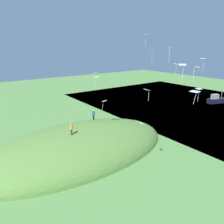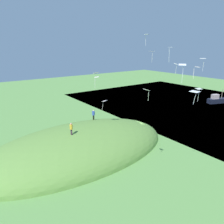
{
  "view_description": "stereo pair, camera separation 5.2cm",
  "coord_description": "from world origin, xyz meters",
  "px_view_note": "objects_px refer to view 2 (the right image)",
  "views": [
    {
      "loc": [
        25.02,
        27.07,
        15.82
      ],
      "look_at": [
        4.29,
        -1.36,
        4.93
      ],
      "focal_mm": 34.62,
      "sensor_mm": 36.0,
      "label": 1
    },
    {
      "loc": [
        24.98,
        27.1,
        15.82
      ],
      "look_at": [
        4.29,
        -1.36,
        4.93
      ],
      "focal_mm": 34.62,
      "sensor_mm": 36.0,
      "label": 2
    }
  ],
  "objects_px": {
    "kite_0": "(147,91)",
    "kite_11": "(152,52)",
    "kite_1": "(182,66)",
    "kite_3": "(96,74)",
    "kite_10": "(170,49)",
    "kite_9": "(199,89)",
    "person_walking_path": "(93,114)",
    "kite_12": "(203,59)",
    "kite_4": "(97,77)",
    "person_with_child": "(71,127)",
    "kite_6": "(146,35)",
    "boat_on_lake": "(217,100)",
    "kite_13": "(176,65)",
    "kite_2": "(197,68)",
    "kite_8": "(104,101)",
    "kite_5": "(195,92)"
  },
  "relations": [
    {
      "from": "kite_0",
      "to": "kite_11",
      "type": "xyz_separation_m",
      "value": [
        -15.65,
        -14.6,
        3.45
      ]
    },
    {
      "from": "kite_1",
      "to": "kite_3",
      "type": "height_order",
      "value": "kite_1"
    },
    {
      "from": "kite_1",
      "to": "kite_11",
      "type": "xyz_separation_m",
      "value": [
        -9.92,
        -14.7,
        1.11
      ]
    },
    {
      "from": "kite_10",
      "to": "kite_9",
      "type": "bearing_deg",
      "value": 137.14
    },
    {
      "from": "person_walking_path",
      "to": "kite_12",
      "type": "xyz_separation_m",
      "value": [
        -11.58,
        12.14,
        9.29
      ]
    },
    {
      "from": "kite_11",
      "to": "kite_12",
      "type": "relative_size",
      "value": 1.12
    },
    {
      "from": "person_walking_path",
      "to": "kite_9",
      "type": "relative_size",
      "value": 0.9
    },
    {
      "from": "kite_4",
      "to": "kite_9",
      "type": "xyz_separation_m",
      "value": [
        -10.64,
        10.8,
        -1.4
      ]
    },
    {
      "from": "person_with_child",
      "to": "kite_6",
      "type": "relative_size",
      "value": 1.16
    },
    {
      "from": "boat_on_lake",
      "to": "kite_3",
      "type": "relative_size",
      "value": 2.56
    },
    {
      "from": "boat_on_lake",
      "to": "kite_11",
      "type": "bearing_deg",
      "value": 20.09
    },
    {
      "from": "kite_1",
      "to": "kite_10",
      "type": "bearing_deg",
      "value": -122.33
    },
    {
      "from": "kite_11",
      "to": "kite_6",
      "type": "bearing_deg",
      "value": 40.38
    },
    {
      "from": "kite_9",
      "to": "kite_12",
      "type": "distance_m",
      "value": 4.49
    },
    {
      "from": "kite_11",
      "to": "kite_13",
      "type": "bearing_deg",
      "value": 72.81
    },
    {
      "from": "kite_6",
      "to": "kite_10",
      "type": "xyz_separation_m",
      "value": [
        -3.09,
        1.71,
        -1.81
      ]
    },
    {
      "from": "person_walking_path",
      "to": "kite_2",
      "type": "distance_m",
      "value": 18.88
    },
    {
      "from": "kite_2",
      "to": "person_walking_path",
      "type": "bearing_deg",
      "value": -76.03
    },
    {
      "from": "kite_9",
      "to": "kite_12",
      "type": "relative_size",
      "value": 1.04
    },
    {
      "from": "kite_3",
      "to": "kite_9",
      "type": "relative_size",
      "value": 1.13
    },
    {
      "from": "person_walking_path",
      "to": "kite_1",
      "type": "bearing_deg",
      "value": 83.96
    },
    {
      "from": "boat_on_lake",
      "to": "kite_6",
      "type": "xyz_separation_m",
      "value": [
        37.33,
        8.5,
        16.22
      ]
    },
    {
      "from": "boat_on_lake",
      "to": "person_walking_path",
      "type": "bearing_deg",
      "value": 21.08
    },
    {
      "from": "person_walking_path",
      "to": "kite_8",
      "type": "xyz_separation_m",
      "value": [
        -0.36,
        2.88,
        2.72
      ]
    },
    {
      "from": "kite_3",
      "to": "kite_4",
      "type": "bearing_deg",
      "value": -123.79
    },
    {
      "from": "person_with_child",
      "to": "kite_8",
      "type": "distance_m",
      "value": 7.38
    },
    {
      "from": "boat_on_lake",
      "to": "kite_4",
      "type": "relative_size",
      "value": 4.96
    },
    {
      "from": "kite_2",
      "to": "kite_1",
      "type": "bearing_deg",
      "value": -93.86
    },
    {
      "from": "boat_on_lake",
      "to": "kite_6",
      "type": "bearing_deg",
      "value": 33.59
    },
    {
      "from": "kite_0",
      "to": "kite_4",
      "type": "height_order",
      "value": "kite_0"
    },
    {
      "from": "kite_2",
      "to": "boat_on_lake",
      "type": "bearing_deg",
      "value": -156.08
    },
    {
      "from": "person_with_child",
      "to": "person_walking_path",
      "type": "xyz_separation_m",
      "value": [
        -6.42,
        -4.66,
        -0.39
      ]
    },
    {
      "from": "kite_8",
      "to": "kite_12",
      "type": "bearing_deg",
      "value": 140.47
    },
    {
      "from": "kite_3",
      "to": "kite_13",
      "type": "relative_size",
      "value": 1.31
    },
    {
      "from": "kite_2",
      "to": "kite_4",
      "type": "height_order",
      "value": "kite_2"
    },
    {
      "from": "kite_6",
      "to": "kite_11",
      "type": "relative_size",
      "value": 0.71
    },
    {
      "from": "person_with_child",
      "to": "kite_1",
      "type": "bearing_deg",
      "value": -3.94
    },
    {
      "from": "kite_5",
      "to": "kite_11",
      "type": "distance_m",
      "value": 20.58
    },
    {
      "from": "boat_on_lake",
      "to": "person_walking_path",
      "type": "xyz_separation_m",
      "value": [
        41.05,
        0.23,
        3.64
      ]
    },
    {
      "from": "kite_0",
      "to": "kite_6",
      "type": "bearing_deg",
      "value": -132.39
    },
    {
      "from": "kite_1",
      "to": "kite_12",
      "type": "distance_m",
      "value": 7.69
    },
    {
      "from": "kite_13",
      "to": "kite_9",
      "type": "bearing_deg",
      "value": 74.36
    },
    {
      "from": "kite_6",
      "to": "kite_4",
      "type": "bearing_deg",
      "value": -54.63
    },
    {
      "from": "person_with_child",
      "to": "kite_13",
      "type": "bearing_deg",
      "value": 29.45
    },
    {
      "from": "kite_9",
      "to": "kite_12",
      "type": "bearing_deg",
      "value": -150.37
    },
    {
      "from": "person_with_child",
      "to": "kite_1",
      "type": "relative_size",
      "value": 0.77
    },
    {
      "from": "kite_1",
      "to": "kite_11",
      "type": "bearing_deg",
      "value": -124.02
    },
    {
      "from": "kite_6",
      "to": "boat_on_lake",
      "type": "bearing_deg",
      "value": -167.17
    },
    {
      "from": "kite_3",
      "to": "kite_8",
      "type": "height_order",
      "value": "kite_3"
    },
    {
      "from": "kite_6",
      "to": "kite_3",
      "type": "bearing_deg",
      "value": -29.58
    }
  ]
}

